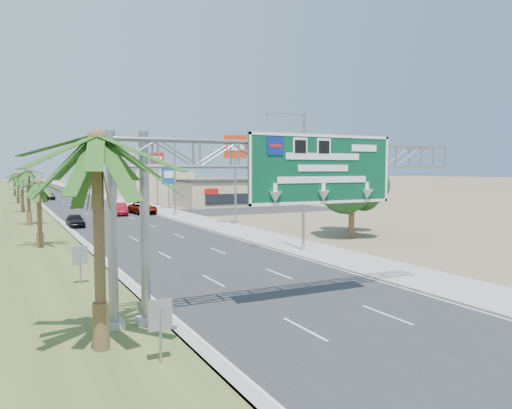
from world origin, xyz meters
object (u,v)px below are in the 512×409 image
at_px(pole_sign_blue, 169,176).
at_px(pole_sign_red_far, 157,163).
at_px(store_building, 234,193).
at_px(signal_mast, 122,176).
at_px(pole_sign_red_near, 235,153).
at_px(car_far, 49,196).
at_px(car_left_lane, 75,221).
at_px(palm_near, 97,140).
at_px(car_right_lane, 143,208).
at_px(car_mid_lane, 120,209).
at_px(sign_gantry, 287,168).

bearing_deg(pole_sign_blue, pole_sign_red_far, 85.32).
bearing_deg(store_building, signal_mast, 160.46).
relative_size(store_building, pole_sign_red_near, 1.85).
xyz_separation_m(car_far, pole_sign_red_near, (13.95, -55.61, 7.05)).
distance_m(store_building, car_left_lane, 34.16).
bearing_deg(car_left_lane, palm_near, -96.25).
xyz_separation_m(store_building, car_right_lane, (-17.38, -8.97, -1.22)).
relative_size(car_left_lane, car_mid_lane, 0.84).
relative_size(car_far, pole_sign_red_near, 0.47).
relative_size(palm_near, pole_sign_red_near, 0.86).
xyz_separation_m(pole_sign_red_near, pole_sign_red_far, (0.76, 32.42, -0.71)).
bearing_deg(store_building, car_right_lane, -152.71).
height_order(car_left_lane, pole_sign_red_far, pole_sign_red_far).
xyz_separation_m(car_mid_lane, pole_sign_red_near, (8.62, -17.09, 6.92)).
distance_m(signal_mast, pole_sign_red_near, 32.96).
bearing_deg(pole_sign_red_near, car_mid_lane, 116.75).
bearing_deg(palm_near, store_building, 61.72).
relative_size(car_right_lane, pole_sign_red_near, 0.58).
distance_m(car_right_lane, pole_sign_blue, 9.46).
xyz_separation_m(signal_mast, car_mid_lane, (-3.67, -15.37, -4.07)).
height_order(car_right_lane, pole_sign_blue, pole_sign_blue).
bearing_deg(car_right_lane, pole_sign_red_far, 63.15).
bearing_deg(sign_gantry, store_building, 67.64).
height_order(store_building, car_mid_lane, store_building).
bearing_deg(store_building, car_left_lane, -143.10).
bearing_deg(car_right_lane, sign_gantry, -100.94).
xyz_separation_m(palm_near, store_building, (31.20, 58.00, -4.93)).
xyz_separation_m(car_left_lane, pole_sign_red_far, (16.17, 26.43, 6.32)).
xyz_separation_m(signal_mast, pole_sign_red_near, (4.94, -32.47, 2.86)).
bearing_deg(signal_mast, car_far, 111.27).
bearing_deg(car_left_lane, car_far, 88.00).
height_order(palm_near, car_mid_lane, palm_near).
distance_m(signal_mast, car_mid_lane, 16.32).
distance_m(pole_sign_blue, pole_sign_red_far, 8.75).
relative_size(signal_mast, car_mid_lane, 2.16).
bearing_deg(store_building, palm_near, -118.28).
distance_m(sign_gantry, car_far, 85.40).
bearing_deg(pole_sign_red_far, store_building, -28.06).
bearing_deg(pole_sign_blue, car_far, 113.88).
bearing_deg(palm_near, pole_sign_red_near, 58.49).
distance_m(pole_sign_red_near, pole_sign_red_far, 32.44).
relative_size(signal_mast, pole_sign_blue, 1.50).
relative_size(sign_gantry, store_building, 0.93).
distance_m(car_right_lane, car_far, 39.01).
xyz_separation_m(palm_near, car_far, (5.36, 87.11, -6.27)).
xyz_separation_m(car_far, pole_sign_red_far, (14.71, -23.18, 6.34)).
distance_m(palm_near, car_right_lane, 51.31).
bearing_deg(car_far, car_right_lane, -78.75).
bearing_deg(sign_gantry, pole_sign_blue, 78.14).
relative_size(car_mid_lane, car_far, 1.05).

